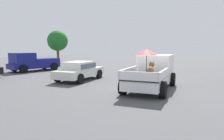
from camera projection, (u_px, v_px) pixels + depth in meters
ground_plane at (150, 90)px, 11.99m from camera, size 80.00×80.00×0.00m
pickup_truck_main at (152, 72)px, 12.29m from camera, size 5.19×2.60×2.26m
pickup_truck_red at (33, 62)px, 21.00m from camera, size 5.10×3.07×1.80m
parked_sedan_near at (79, 70)px, 15.33m from camera, size 4.42×2.22×1.33m
tree_by_lot at (58, 41)px, 28.04m from camera, size 2.66×2.66×4.48m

